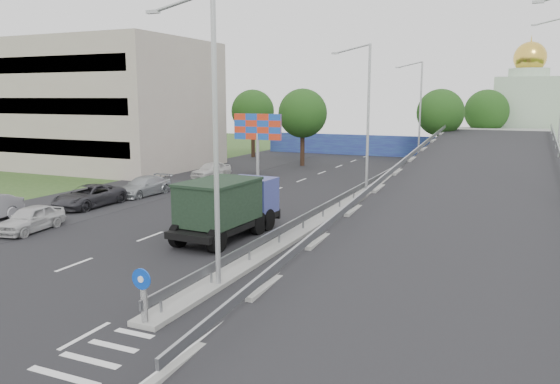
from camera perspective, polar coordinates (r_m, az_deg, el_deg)
The scene contains 23 objects.
ground at distance 15.74m, azimuth -19.00°, elevation -16.26°, with size 160.00×160.00×0.00m, color #2D4C1E.
road_surface at distance 33.51m, azimuth 0.82°, elevation -1.78°, with size 26.00×90.00×0.04m, color black.
parking_strip at distance 40.34m, azimuth -16.41°, elevation -0.18°, with size 8.00×90.00×0.05m, color black.
median at distance 36.20m, azimuth 7.69°, elevation -0.83°, with size 1.00×44.00×0.20m, color gray.
overpass_ramp at distance 34.62m, azimuth 19.75°, elevation 0.95°, with size 10.00×50.00×3.50m.
median_guardrail at distance 36.08m, azimuth 7.72°, elevation 0.18°, with size 0.09×44.00×0.71m.
sign_bollard at distance 16.85m, azimuth -14.09°, elevation -10.42°, with size 0.64×0.23×1.67m.
lamp_post_near at distance 18.93m, azimuth -7.27°, elevation 6.83°, with size 2.74×0.18×10.08m.
lamp_post_mid at distance 37.48m, azimuth 8.93°, elevation 8.29°, with size 2.74×0.18×10.08m.
lamp_post_far at distance 57.02m, azimuth 14.27°, elevation 8.63°, with size 2.74×0.18×10.08m.
beige_building at distance 58.06m, azimuth -19.65°, elevation 8.57°, with size 24.00×14.00×12.00m, color #A99A8D.
blue_wall at distance 63.95m, azimuth 11.39°, elevation 4.71°, with size 30.00×0.50×2.40m, color navy.
church at distance 70.18m, azimuth 24.32°, elevation 7.85°, with size 7.00×7.00×13.80m.
billboard at distance 42.67m, azimuth -2.36°, elevation 6.41°, with size 4.00×0.24×5.50m.
tree_left_mid at distance 53.99m, azimuth 2.38°, elevation 8.20°, with size 4.80×4.80×7.60m.
tree_median_far at distance 58.72m, azimuth 16.42°, elevation 7.95°, with size 4.80×4.80×7.60m.
tree_left_far at distance 61.84m, azimuth -2.86°, elevation 8.42°, with size 4.80×4.80×7.60m.
tree_ramp_far at distance 65.30m, azimuth 20.77°, elevation 7.87°, with size 4.80×4.80×7.60m.
dump_truck at distance 26.64m, azimuth -5.42°, elevation -1.33°, with size 2.85×6.78×2.93m.
parked_car_a at distance 30.59m, azimuth -24.62°, elevation -2.56°, with size 1.57×3.91×1.33m, color #B8B8B8.
parked_car_c at distance 36.01m, azimuth -19.35°, elevation -0.42°, with size 2.27×4.92×1.37m, color #2E2D32.
parked_car_d at distance 39.07m, azimuth -14.06°, elevation 0.59°, with size 1.85×4.56×1.32m, color #9A9FA2.
parked_car_e at distance 46.46m, azimuth -7.21°, elevation 2.30°, with size 1.63×4.05×1.38m, color silver.
Camera 1 is at (9.91, -10.16, 6.81)m, focal length 35.00 mm.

